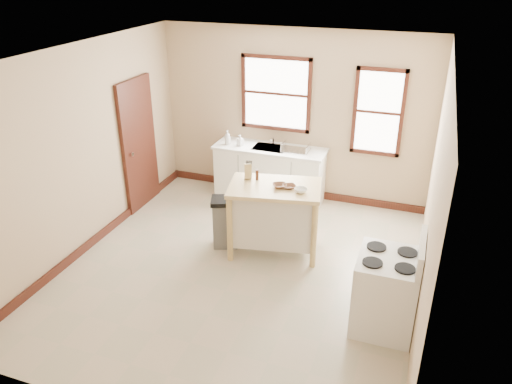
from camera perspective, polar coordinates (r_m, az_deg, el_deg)
floor at (r=6.72m, az=-1.91°, el=-8.87°), size 5.00×5.00×0.00m
ceiling at (r=5.63m, az=-2.34°, el=15.31°), size 5.00×5.00×0.00m
wall_back at (r=8.27m, az=4.30°, el=8.66°), size 4.50×0.04×2.80m
wall_left at (r=7.13m, az=-19.25°, el=4.43°), size 0.04×5.00×2.80m
wall_right at (r=5.68m, az=19.53°, el=-1.01°), size 0.04×5.00×2.80m
window_main at (r=8.24m, az=2.29°, el=11.17°), size 1.17×0.06×1.22m
window_side at (r=7.97m, az=13.80°, el=8.82°), size 0.77×0.06×1.37m
door_left at (r=8.21m, az=-13.24°, el=5.31°), size 0.06×0.90×2.10m
baseboard_back at (r=8.73m, az=3.96°, el=0.16°), size 4.50×0.04×0.12m
baseboard_left at (r=7.67m, az=-17.64°, el=-4.95°), size 0.04×5.00×0.12m
sink_counter at (r=8.41m, az=1.57°, el=2.17°), size 1.86×0.62×0.92m
faucet at (r=8.36m, az=2.00°, el=6.22°), size 0.03×0.03×0.22m
soap_bottle_a at (r=8.34m, az=-3.27°, el=6.24°), size 0.11×0.11×0.24m
soap_bottle_b at (r=8.29m, az=-1.82°, el=5.93°), size 0.11×0.11×0.18m
dish_rack at (r=8.10m, az=4.58°, el=5.08°), size 0.47×0.38×0.11m
kitchen_island at (r=6.89m, az=2.10°, el=-3.09°), size 1.35×1.00×1.00m
knife_block at (r=6.85m, az=-0.91°, el=2.33°), size 0.13×0.13×0.20m
pepper_grinder at (r=6.81m, az=0.13°, el=1.97°), size 0.05×0.05×0.15m
bowl_a at (r=6.62m, az=2.70°, el=0.72°), size 0.25×0.25×0.05m
bowl_b at (r=6.60m, az=3.84°, el=0.61°), size 0.24×0.24×0.04m
bowl_c at (r=6.50m, az=5.16°, el=0.18°), size 0.23×0.23×0.05m
trash_bin at (r=7.08m, az=-3.51°, el=-3.47°), size 0.46×0.43×0.74m
gas_stove at (r=5.68m, az=14.73°, el=-9.94°), size 0.72×0.73×1.16m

